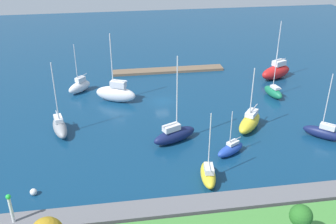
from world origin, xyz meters
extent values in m
plane|color=navy|center=(0.00, 0.00, 0.00)|extent=(160.00, 160.00, 0.00)
cube|color=brown|center=(-3.64, -15.64, 0.28)|extent=(24.96, 2.96, 0.55)
cube|color=slate|center=(0.00, 30.57, 0.56)|extent=(66.25, 3.07, 1.12)
cylinder|color=silver|center=(20.82, 30.57, 2.72)|extent=(0.36, 0.36, 3.20)
sphere|color=green|center=(20.82, 30.57, 4.57)|extent=(0.56, 0.56, 0.56)
sphere|color=#286B23|center=(-8.54, 38.30, 4.78)|extent=(2.30, 2.30, 2.30)
ellipsoid|color=yellow|center=(-2.58, 25.17, 0.91)|extent=(2.58, 5.82, 1.82)
cube|color=silver|center=(-2.53, 25.61, 2.21)|extent=(1.38, 2.15, 0.78)
cylinder|color=silver|center=(-2.62, 24.89, 5.84)|extent=(0.13, 0.13, 8.04)
cylinder|color=silver|center=(-2.48, 26.00, 2.75)|extent=(0.38, 2.24, 0.11)
ellipsoid|color=white|center=(8.57, -1.47, 1.49)|extent=(8.10, 5.41, 2.98)
cube|color=silver|center=(8.00, -1.21, 3.59)|extent=(3.16, 2.48, 1.20)
cylinder|color=silver|center=(8.93, -1.63, 8.01)|extent=(0.19, 0.19, 10.05)
cylinder|color=silver|center=(7.62, -1.04, 4.34)|extent=(2.67, 1.30, 0.15)
ellipsoid|color=#141E4C|center=(0.10, 14.73, 1.10)|extent=(7.62, 5.02, 2.20)
cube|color=silver|center=(0.64, 14.98, 2.66)|extent=(2.96, 2.27, 0.92)
cylinder|color=silver|center=(-0.24, 14.58, 8.01)|extent=(0.18, 0.18, 11.62)
cylinder|color=silver|center=(0.98, 15.13, 3.26)|extent=(2.49, 1.24, 0.14)
ellipsoid|color=red|center=(-25.81, -7.78, 1.46)|extent=(8.18, 5.68, 2.92)
cube|color=silver|center=(-26.38, -8.03, 3.45)|extent=(3.22, 2.65, 1.07)
cylinder|color=silver|center=(-25.46, -7.62, 7.71)|extent=(0.19, 0.19, 9.59)
cylinder|color=silver|center=(-26.72, -8.19, 4.14)|extent=(2.59, 1.27, 0.15)
ellipsoid|color=#2347B2|center=(-7.37, 19.53, 0.80)|extent=(5.14, 3.92, 1.60)
cube|color=silver|center=(-7.72, 19.32, 1.83)|extent=(2.05, 1.74, 0.45)
cylinder|color=silver|center=(-7.15, 19.66, 4.37)|extent=(0.12, 0.12, 5.54)
cylinder|color=silver|center=(-8.15, 19.07, 2.20)|extent=(2.05, 1.26, 0.10)
ellipsoid|color=gray|center=(17.86, 9.32, 1.02)|extent=(3.61, 6.91, 2.03)
cube|color=silver|center=(18.00, 8.81, 2.39)|extent=(1.76, 2.61, 0.71)
cylinder|color=silver|center=(17.78, 9.65, 7.08)|extent=(0.16, 0.16, 10.09)
cylinder|color=silver|center=(18.14, 8.24, 2.90)|extent=(0.85, 2.83, 0.13)
ellipsoid|color=#19724C|center=(-21.57, 1.11, 0.95)|extent=(2.92, 5.49, 1.89)
cube|color=silver|center=(-21.67, 1.51, 2.14)|extent=(1.47, 2.07, 0.49)
cylinder|color=silver|center=(-21.51, 0.85, 5.66)|extent=(0.13, 0.13, 7.54)
cylinder|color=silver|center=(-21.80, 2.10, 2.53)|extent=(0.68, 2.53, 0.10)
ellipsoid|color=yellow|center=(-12.68, 12.67, 1.15)|extent=(6.41, 7.07, 2.30)
cube|color=silver|center=(-13.05, 12.23, 2.69)|extent=(2.75, 2.91, 0.77)
cylinder|color=silver|center=(-12.46, 12.95, 6.52)|extent=(0.17, 0.17, 8.45)
cylinder|color=silver|center=(-13.59, 11.56, 3.22)|extent=(2.38, 2.86, 0.14)
ellipsoid|color=white|center=(15.57, -6.94, 1.07)|extent=(5.09, 5.21, 2.13)
cube|color=silver|center=(15.27, -7.25, 2.58)|extent=(2.16, 2.19, 0.89)
cylinder|color=silver|center=(15.76, -6.75, 5.99)|extent=(0.13, 0.13, 7.72)
cylinder|color=silver|center=(14.88, -7.66, 3.17)|extent=(1.82, 1.90, 0.10)
ellipsoid|color=#141E4C|center=(-23.14, 17.21, 0.90)|extent=(5.79, 5.56, 1.80)
cube|color=silver|center=(-23.51, 17.55, 2.20)|extent=(2.37, 2.31, 0.80)
cylinder|color=silver|center=(-22.92, 16.99, 6.26)|extent=(0.15, 0.15, 8.93)
cylinder|color=silver|center=(-23.99, 18.00, 2.75)|extent=(2.24, 2.10, 0.12)
sphere|color=white|center=(19.73, 24.69, 0.44)|extent=(0.88, 0.88, 0.88)
camera|label=1|loc=(8.95, 65.19, 31.12)|focal=41.12mm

